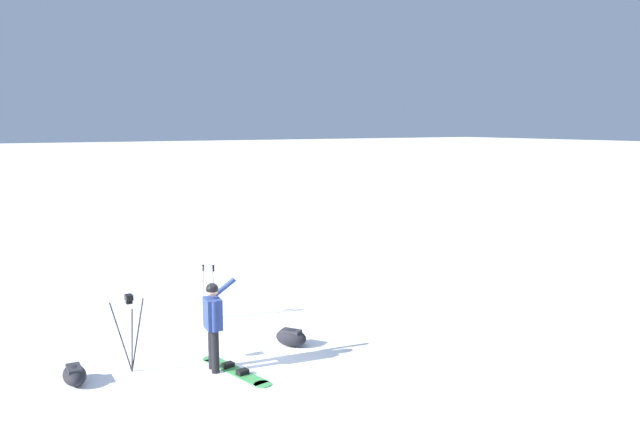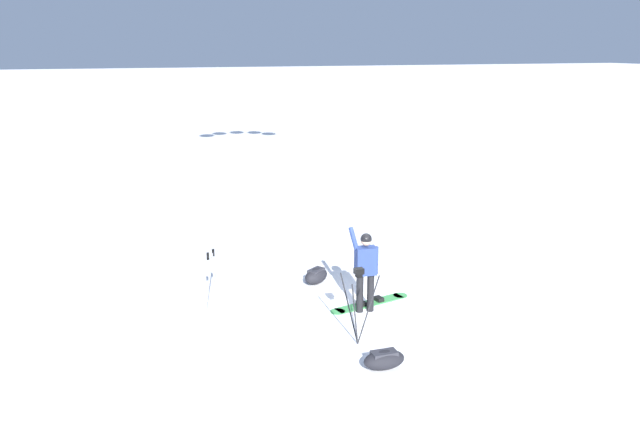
# 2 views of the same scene
# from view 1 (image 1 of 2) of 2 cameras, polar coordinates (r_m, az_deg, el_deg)

# --- Properties ---
(ground_plane) EXTENTS (300.00, 300.00, 0.00)m
(ground_plane) POSITION_cam_1_polar(r_m,az_deg,el_deg) (11.73, -7.79, -13.81)
(ground_plane) COLOR white
(snowboarder) EXTENTS (0.66, 0.47, 1.62)m
(snowboarder) POSITION_cam_1_polar(r_m,az_deg,el_deg) (11.42, -9.65, -9.33)
(snowboarder) COLOR black
(snowboarder) RESTS_ON ground_plane
(snowboard) EXTENTS (0.62, 1.84, 0.10)m
(snowboard) POSITION_cam_1_polar(r_m,az_deg,el_deg) (11.62, -7.69, -13.90)
(snowboard) COLOR #3F994C
(snowboard) RESTS_ON ground_plane
(gear_bag_large) EXTENTS (0.67, 0.75, 0.34)m
(gear_bag_large) POSITION_cam_1_polar(r_m,az_deg,el_deg) (12.70, -2.64, -11.13)
(gear_bag_large) COLOR black
(gear_bag_large) RESTS_ON ground_plane
(camera_tripod) EXTENTS (0.62, 0.64, 1.41)m
(camera_tripod) POSITION_cam_1_polar(r_m,az_deg,el_deg) (11.69, -16.88, -8.97)
(camera_tripod) COLOR #262628
(camera_tripod) RESTS_ON ground_plane
(gear_bag_small) EXTENTS (0.39, 0.71, 0.31)m
(gear_bag_small) POSITION_cam_1_polar(r_m,az_deg,el_deg) (11.74, -21.36, -13.43)
(gear_bag_small) COLOR black
(gear_bag_small) RESTS_ON ground_plane
(ski_poles) EXTENTS (0.31, 0.33, 1.25)m
(ski_poles) POSITION_cam_1_polar(r_m,az_deg,el_deg) (14.34, -10.06, -6.31)
(ski_poles) COLOR gray
(ski_poles) RESTS_ON ground_plane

